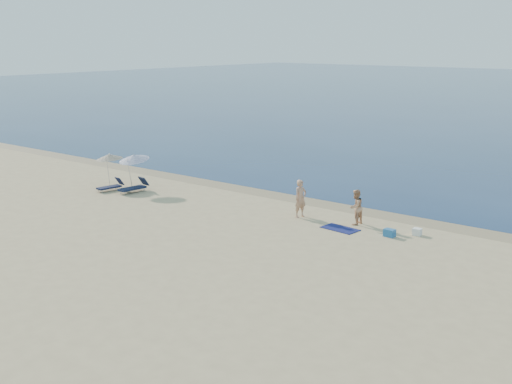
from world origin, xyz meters
TOP-DOWN VIEW (x-y plane):
  - wet_sand_strip at (0.00, 19.40)m, footprint 240.00×1.60m
  - person_left at (1.74, 16.52)m, footprint 0.61×0.76m
  - person_right at (4.45, 17.06)m, footprint 0.70×0.86m
  - beach_towel at (4.30, 15.97)m, footprint 1.75×1.09m
  - white_bag at (7.44, 17.25)m, footprint 0.39×0.34m
  - blue_cooler at (6.58, 16.31)m, footprint 0.49×0.37m
  - umbrella_near at (-8.79, 15.35)m, footprint 1.71×1.74m
  - umbrella_far at (-10.71, 15.17)m, footprint 1.97×1.98m
  - lounger_left at (-9.87, 14.50)m, footprint 0.74×1.61m
  - lounger_right at (-8.53, 15.06)m, footprint 0.78×1.84m

SIDE VIEW (x-z plane):
  - wet_sand_strip at x=0.00m, z-range 0.00..0.00m
  - beach_towel at x=4.30m, z-range 0.00..0.03m
  - white_bag at x=7.44m, z-range 0.00..0.31m
  - blue_cooler at x=6.58m, z-range 0.00..0.34m
  - lounger_left at x=-9.87m, z-range -0.09..0.59m
  - lounger_right at x=-8.53m, z-range -0.11..0.68m
  - person_right at x=4.45m, z-range 0.00..1.65m
  - person_left at x=1.74m, z-range 0.00..1.84m
  - umbrella_far at x=-10.71m, z-range 0.76..2.77m
  - umbrella_near at x=-8.79m, z-range 0.78..3.03m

